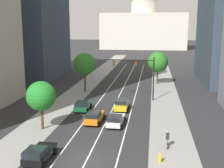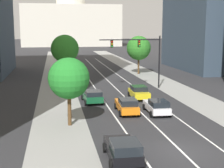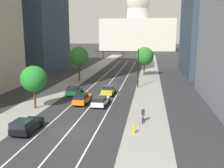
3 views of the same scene
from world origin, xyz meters
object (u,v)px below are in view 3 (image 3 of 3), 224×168
Objects in this scene: car_yellow at (109,90)px; street_tree_far_right at (144,56)px; traffic_signal_mast at (124,60)px; street_tree_near_left at (34,79)px; car_black at (26,125)px; car_orange at (82,98)px; street_tree_mid_left at (79,56)px; car_green at (74,90)px; car_white at (100,101)px; fire_hydrant at (134,129)px; cyclist at (143,115)px; capitol_building at (138,30)px.

car_yellow is 22.00m from street_tree_far_right.
street_tree_near_left is at bearing -123.42° from traffic_signal_mast.
car_black is at bearing -107.35° from traffic_signal_mast.
street_tree_mid_left reaches higher than car_orange.
car_green reaches higher than car_white.
car_orange is at bearing 156.63° from car_yellow.
car_yellow reaches higher than car_white.
car_white is 10.88m from fire_hydrant.
fire_hydrant is at bearing -81.80° from traffic_signal_mast.
traffic_signal_mast is 1.22× the size of street_tree_far_right.
cyclist is (4.12, -19.40, -4.36)m from traffic_signal_mast.
car_white is 0.53× the size of traffic_signal_mast.
traffic_signal_mast is 23.79m from fire_hydrant.
street_tree_near_left is at bearing 80.29° from cyclist.
fire_hydrant is at bearing -161.17° from car_yellow.
car_white is 2.58× the size of cyclist.
car_green is at bearing 48.33° from cyclist.
capitol_building is at bearing 91.68° from traffic_signal_mast.
street_tree_near_left reaches higher than cyclist.
car_orange is 13.12m from fire_hydrant.
street_tree_mid_left is at bearing 115.81° from fire_hydrant.
car_black is at bearing 116.58° from cyclist.
car_black is 25.99m from traffic_signal_mast.
street_tree_far_right reaches higher than street_tree_near_left.
capitol_building is 111.21m from street_tree_mid_left.
street_tree_far_right is (-0.76, 33.85, 3.85)m from cyclist.
traffic_signal_mast is (7.63, 7.64, 4.43)m from car_green.
car_black is at bearing 163.51° from car_yellow.
street_tree_mid_left is (-14.28, 24.21, 4.44)m from cyclist.
street_tree_mid_left is (-2.53, 12.45, 4.52)m from car_green.
capitol_building is 101.65m from street_tree_far_right.
car_yellow is at bearing -106.82° from traffic_signal_mast.
capitol_building is 9.55× the size of car_orange.
capitol_building reaches higher than car_white.
street_tree_mid_left is at bearing 19.25° from car_orange.
traffic_signal_mast reaches higher than car_yellow.
car_yellow is at bearing -81.14° from car_green.
fire_hydrant is (6.71, -138.65, -12.03)m from capitol_building.
street_tree_far_right reaches higher than car_black.
traffic_signal_mast is 1.44× the size of street_tree_near_left.
car_green is 0.59× the size of street_tree_mid_left.
street_tree_far_right reaches higher than fire_hydrant.
cyclist is 0.23× the size of street_tree_mid_left.
car_yellow is 14.24m from cyclist.
traffic_signal_mast is 19.19m from street_tree_near_left.
street_tree_mid_left is (-10.16, 4.81, 0.09)m from traffic_signal_mast.
car_yellow is at bearing 47.79° from street_tree_near_left.
cyclist reaches higher than car_white.
car_green is 16.81m from car_black.
car_orange reaches higher than car_white.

